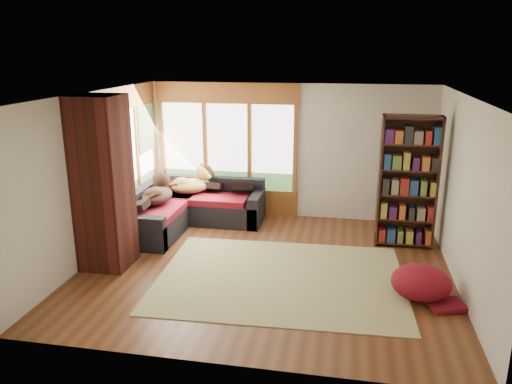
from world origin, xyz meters
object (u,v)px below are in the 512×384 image
at_px(bookshelf, 408,183).
at_px(pouf, 421,282).
at_px(dog_tan, 194,180).
at_px(area_rug, 280,278).
at_px(sectional_sofa, 180,207).
at_px(dog_brindle, 158,189).
at_px(brick_chimney, 103,184).

height_order(bookshelf, pouf, bookshelf).
bearing_deg(dog_tan, area_rug, -88.26).
distance_m(area_rug, dog_tan, 3.17).
relative_size(area_rug, dog_tan, 3.70).
relative_size(sectional_sofa, dog_brindle, 2.47).
bearing_deg(bookshelf, area_rug, -138.76).
xyz_separation_m(bookshelf, dog_brindle, (-4.35, -0.03, -0.33)).
bearing_deg(sectional_sofa, brick_chimney, -99.52).
bearing_deg(dog_tan, sectional_sofa, -165.49).
xyz_separation_m(bookshelf, dog_tan, (-3.89, 0.69, -0.33)).
distance_m(sectional_sofa, dog_tan, 0.59).
height_order(brick_chimney, bookshelf, brick_chimney).
relative_size(pouf, dog_tan, 0.83).
xyz_separation_m(sectional_sofa, dog_tan, (0.21, 0.28, 0.47)).
height_order(sectional_sofa, pouf, sectional_sofa).
xyz_separation_m(sectional_sofa, bookshelf, (4.09, -0.40, 0.80)).
xyz_separation_m(brick_chimney, area_rug, (2.67, 0.01, -1.29)).
xyz_separation_m(area_rug, dog_brindle, (-2.48, 1.61, 0.77)).
xyz_separation_m(sectional_sofa, dog_brindle, (-0.25, -0.43, 0.47)).
distance_m(brick_chimney, bookshelf, 4.83).
distance_m(bookshelf, dog_tan, 3.96).
bearing_deg(brick_chimney, bookshelf, 19.90).
xyz_separation_m(pouf, dog_brindle, (-4.41, 1.82, 0.55)).
xyz_separation_m(area_rug, pouf, (1.93, -0.22, 0.22)).
height_order(brick_chimney, sectional_sofa, brick_chimney).
distance_m(area_rug, bookshelf, 2.71).
bearing_deg(pouf, dog_brindle, 157.53).
height_order(pouf, dog_tan, dog_tan).
bearing_deg(pouf, bookshelf, 91.97).
relative_size(area_rug, dog_brindle, 3.97).
bearing_deg(sectional_sofa, dog_brindle, -117.40).
bearing_deg(dog_brindle, brick_chimney, 169.83).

